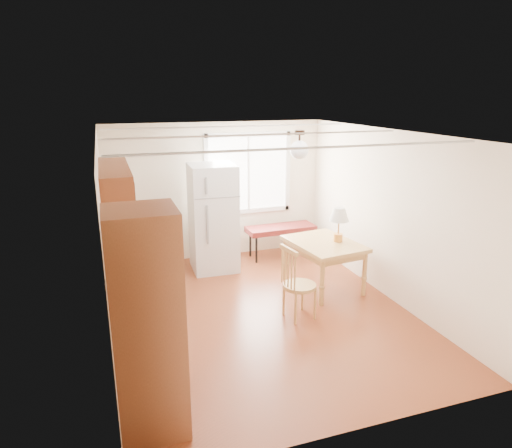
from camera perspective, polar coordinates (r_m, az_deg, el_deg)
name	(u,v)px	position (r m, az deg, el deg)	size (l,w,h in m)	color
room_shell	(262,228)	(6.13, 0.69, -0.48)	(4.60, 5.60, 2.62)	#602613
kitchen_run	(136,292)	(5.37, -14.73, -8.19)	(0.65, 3.40, 2.20)	brown
window_unit	(248,173)	(8.53, -0.98, 6.35)	(1.64, 0.05, 1.51)	white
pendant_light	(299,149)	(6.54, 5.42, 9.35)	(0.26, 0.26, 0.40)	black
refrigerator	(213,218)	(7.87, -5.37, 0.77)	(0.79, 0.80, 1.85)	silver
bench	(281,229)	(8.54, 3.11, -0.69)	(1.30, 0.52, 0.60)	#571514
dining_table	(324,248)	(7.22, 8.48, -3.01)	(1.06, 1.32, 0.76)	#B58645
chair	(294,278)	(6.19, 4.73, -6.80)	(0.47, 0.47, 1.03)	#B58645
table_lamp	(339,217)	(7.15, 10.34, 0.85)	(0.31, 0.31, 0.54)	#BD833C
coffee_maker	(136,282)	(5.10, -14.76, -7.02)	(0.26, 0.31, 0.40)	black
kettle	(132,276)	(5.44, -15.24, -6.26)	(0.10, 0.10, 0.20)	red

